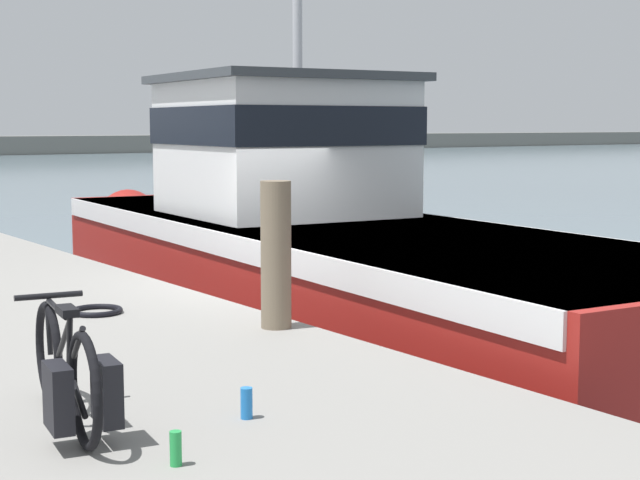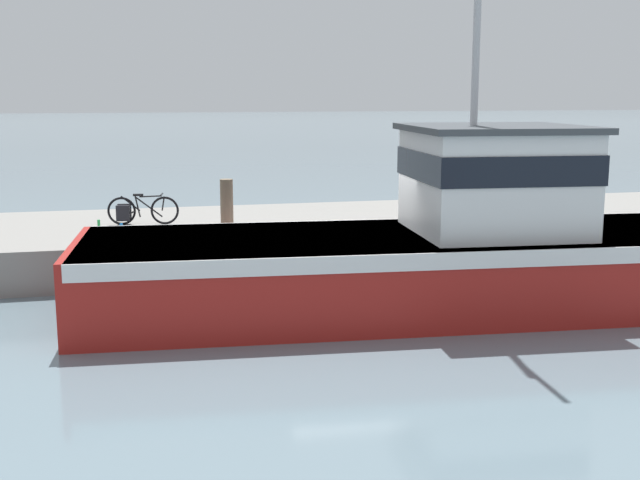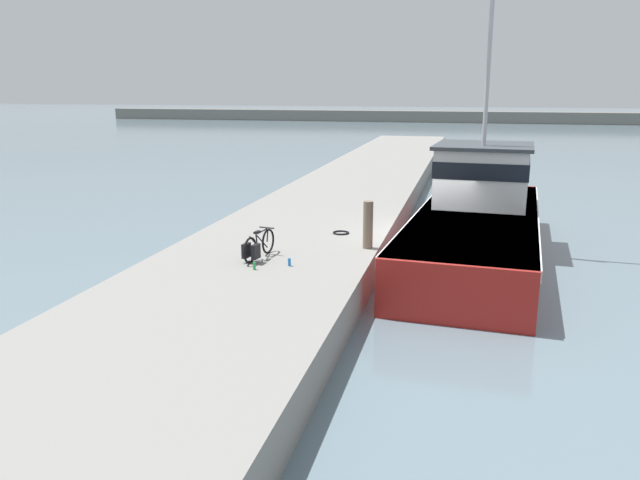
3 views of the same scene
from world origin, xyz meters
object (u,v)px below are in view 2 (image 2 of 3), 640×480
at_px(water_bottle_on_curb, 99,224).
at_px(water_bottle_by_bike, 121,228).
at_px(bicycle_touring, 137,211).
at_px(fishing_boat_main, 445,247).
at_px(mooring_post, 227,210).

distance_m(water_bottle_on_curb, water_bottle_by_bike, 0.93).
relative_size(bicycle_touring, water_bottle_by_bike, 8.59).
bearing_deg(fishing_boat_main, bicycle_touring, -130.31).
bearing_deg(bicycle_touring, mooring_post, 43.79).
xyz_separation_m(fishing_boat_main, bicycle_touring, (-5.73, -5.74, 0.09)).
distance_m(fishing_boat_main, water_bottle_on_curb, 8.62).
relative_size(mooring_post, water_bottle_on_curb, 6.95).
bearing_deg(fishing_boat_main, mooring_post, -123.92).
xyz_separation_m(fishing_boat_main, mooring_post, (-3.07, -3.85, 0.42)).
relative_size(bicycle_touring, mooring_post, 1.27).
height_order(mooring_post, water_bottle_by_bike, mooring_post).
bearing_deg(water_bottle_on_curb, bicycle_touring, 105.22).
distance_m(bicycle_touring, mooring_post, 3.28).
relative_size(bicycle_touring, water_bottle_on_curb, 8.85).
relative_size(fishing_boat_main, water_bottle_by_bike, 75.49).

